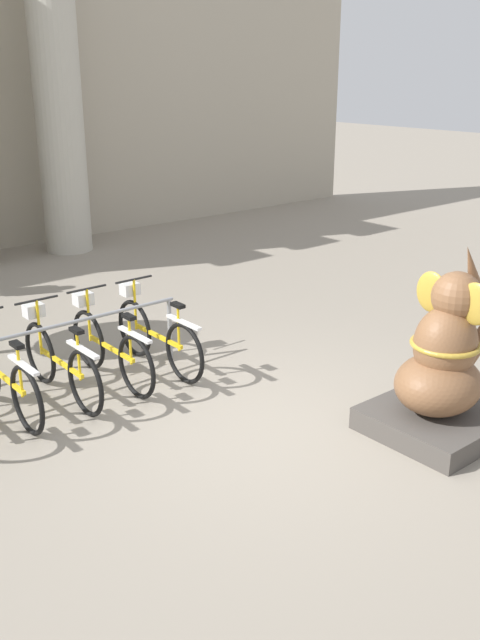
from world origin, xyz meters
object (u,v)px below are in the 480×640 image
object	(u,v)px
bicycle_3	(109,347)
bicycle_4	(156,334)
bicycle_2	(60,361)
elephant_statue	(442,372)
bicycle_1	(3,376)

from	to	relation	value
bicycle_3	bicycle_4	bearing A→B (deg)	-1.26
bicycle_2	bicycle_4	bearing A→B (deg)	0.41
bicycle_3	bicycle_2	bearing A→B (deg)	-177.93
bicycle_2	bicycle_4	distance (m)	1.20
bicycle_3	elephant_statue	world-z (taller)	elephant_statue
bicycle_2	bicycle_4	xyz separation A→B (m)	(1.20, 0.01, 0.00)
bicycle_1	bicycle_4	size ratio (longest dim) A/B	1.00
bicycle_1	bicycle_2	xyz separation A→B (m)	(0.60, -0.01, 0.00)
bicycle_1	bicycle_4	distance (m)	1.80
bicycle_1	bicycle_4	xyz separation A→B (m)	(1.80, 0.00, 0.00)
bicycle_1	bicycle_4	bearing A→B (deg)	0.05
bicycle_4	elephant_statue	world-z (taller)	elephant_statue
bicycle_4	elephant_statue	size ratio (longest dim) A/B	0.95
bicycle_3	elephant_statue	xyz separation A→B (m)	(1.81, -2.99, 0.20)
bicycle_2	elephant_statue	bearing A→B (deg)	-50.92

